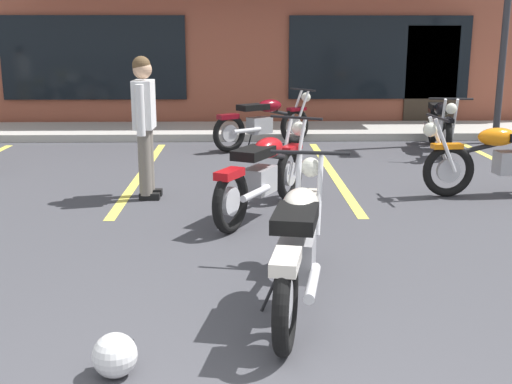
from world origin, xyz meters
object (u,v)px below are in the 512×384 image
motorcycle_red_sportbike (264,173)px  motorcycle_foreground_classic (299,243)px  motorcycle_blue_standard (440,124)px  helmet_on_pavement (115,355)px  motorcycle_orange_scrambler (264,121)px  motorcycle_green_cafe_racer (505,158)px  person_by_back_row (144,119)px

motorcycle_red_sportbike → motorcycle_foreground_classic: bearing=-86.2°
motorcycle_red_sportbike → motorcycle_blue_standard: size_ratio=0.91×
motorcycle_foreground_classic → helmet_on_pavement: (-1.14, -0.99, -0.33)m
motorcycle_foreground_classic → helmet_on_pavement: bearing=-139.1°
motorcycle_orange_scrambler → helmet_on_pavement: motorcycle_orange_scrambler is taller
motorcycle_green_cafe_racer → person_by_back_row: (-4.32, -0.03, 0.49)m
motorcycle_blue_standard → motorcycle_green_cafe_racer: (-0.16, -3.07, 0.00)m
motorcycle_blue_standard → helmet_on_pavement: bearing=-119.4°
motorcycle_orange_scrambler → helmet_on_pavement: (-1.15, -7.62, -0.33)m
motorcycle_green_cafe_racer → motorcycle_blue_standard: bearing=87.0°
motorcycle_orange_scrambler → motorcycle_red_sportbike: bearing=-92.3°
motorcycle_red_sportbike → helmet_on_pavement: size_ratio=7.39×
motorcycle_orange_scrambler → motorcycle_foreground_classic: bearing=-90.1°
motorcycle_green_cafe_racer → person_by_back_row: size_ratio=1.26×
motorcycle_foreground_classic → helmet_on_pavement: size_ratio=8.05×
motorcycle_blue_standard → motorcycle_green_cafe_racer: bearing=-93.0°
motorcycle_green_cafe_racer → helmet_on_pavement: 5.74m
motorcycle_foreground_classic → motorcycle_green_cafe_racer: (2.79, 3.19, 0.00)m
person_by_back_row → motorcycle_foreground_classic: bearing=-64.2°
motorcycle_red_sportbike → motorcycle_green_cafe_racer: (2.95, 0.80, 0.00)m
motorcycle_red_sportbike → person_by_back_row: bearing=150.7°
motorcycle_green_cafe_racer → person_by_back_row: bearing=-179.6°
motorcycle_foreground_classic → motorcycle_orange_scrambler: bearing=89.9°
motorcycle_green_cafe_racer → motorcycle_foreground_classic: bearing=-131.2°
motorcycle_red_sportbike → motorcycle_green_cafe_racer: bearing=15.2°
motorcycle_red_sportbike → person_by_back_row: (-1.37, 0.77, 0.49)m
person_by_back_row → helmet_on_pavement: 4.24m
person_by_back_row → motorcycle_red_sportbike: bearing=-29.3°
motorcycle_red_sportbike → helmet_on_pavement: bearing=-106.2°
motorcycle_green_cafe_racer → motorcycle_orange_scrambler: same height
helmet_on_pavement → motorcycle_red_sportbike: bearing=73.8°
motorcycle_green_cafe_racer → helmet_on_pavement: bearing=-133.3°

